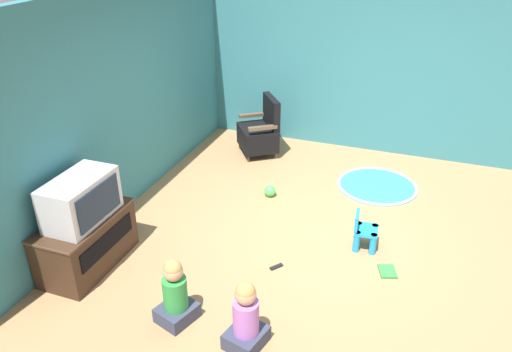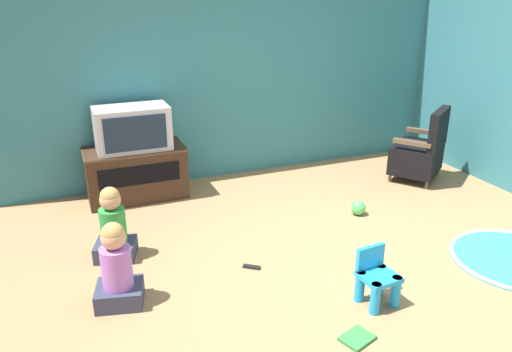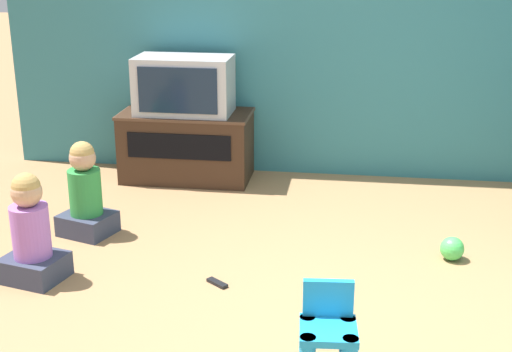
% 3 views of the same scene
% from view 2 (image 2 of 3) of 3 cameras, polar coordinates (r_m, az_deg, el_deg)
% --- Properties ---
extents(ground_plane, '(30.00, 30.00, 0.00)m').
position_cam_2_polar(ground_plane, '(4.44, 9.69, -9.98)').
color(ground_plane, '#9E754C').
extents(wall_back, '(5.77, 0.12, 2.67)m').
position_cam_2_polar(wall_back, '(6.09, -3.01, 12.32)').
color(wall_back, teal).
rests_on(wall_back, ground_plane).
extents(tv_cabinet, '(1.09, 0.55, 0.58)m').
position_cam_2_polar(tv_cabinet, '(5.73, -13.55, 0.46)').
color(tv_cabinet, '#382316').
rests_on(tv_cabinet, ground_plane).
extents(television, '(0.78, 0.45, 0.47)m').
position_cam_2_polar(television, '(5.54, -13.95, 5.32)').
color(television, '#B7B7BC').
rests_on(television, tv_cabinet).
extents(black_armchair, '(0.81, 0.79, 0.90)m').
position_cam_2_polar(black_armchair, '(6.39, 18.27, 2.61)').
color(black_armchair, brown).
rests_on(black_armchair, ground_plane).
extents(yellow_kid_chair, '(0.29, 0.28, 0.44)m').
position_cam_2_polar(yellow_kid_chair, '(3.93, 13.62, -11.54)').
color(yellow_kid_chair, '#1E99DB').
rests_on(yellow_kid_chair, ground_plane).
extents(child_watching_left, '(0.41, 0.37, 0.68)m').
position_cam_2_polar(child_watching_left, '(3.90, -15.60, -10.26)').
color(child_watching_left, '#33384C').
rests_on(child_watching_left, ground_plane).
extents(child_watching_center, '(0.42, 0.39, 0.67)m').
position_cam_2_polar(child_watching_center, '(4.53, -15.98, -5.70)').
color(child_watching_center, '#33384C').
rests_on(child_watching_center, ground_plane).
extents(toy_ball, '(0.15, 0.15, 0.15)m').
position_cam_2_polar(toy_ball, '(5.34, 11.60, -3.57)').
color(toy_ball, '#4CCC59').
rests_on(toy_ball, ground_plane).
extents(book, '(0.26, 0.23, 0.02)m').
position_cam_2_polar(book, '(3.65, 11.48, -17.71)').
color(book, '#337F3D').
rests_on(book, ground_plane).
extents(remote_control, '(0.15, 0.13, 0.02)m').
position_cam_2_polar(remote_control, '(4.33, -0.51, -10.35)').
color(remote_control, black).
rests_on(remote_control, ground_plane).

